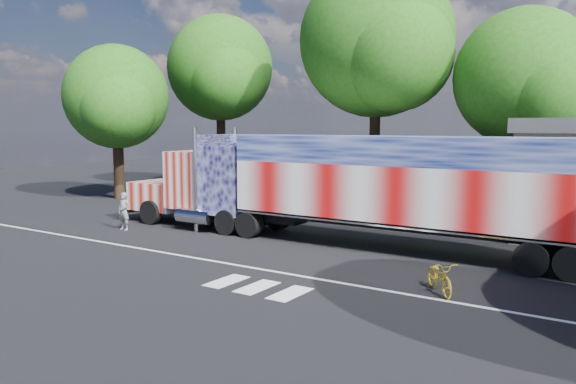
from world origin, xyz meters
The scene contains 10 objects.
ground centered at (0.00, 0.00, 0.00)m, with size 100.00×100.00×0.00m, color black.
lane_markings centered at (1.71, -3.77, 0.01)m, with size 30.00×2.67×0.01m.
semi_truck centered at (3.21, 2.40, 2.48)m, with size 22.60×3.57×4.82m.
coach_bus centered at (-1.05, 10.24, 1.97)m, with size 13.09×3.05×3.81m.
woman centered at (-6.93, -0.57, 0.89)m, with size 0.65×0.43×1.78m, color slate.
bicycle centered at (8.82, -2.32, 0.49)m, with size 0.65×1.85×0.97m, color gold.
tree_ne_a centered at (7.41, 16.65, 7.61)m, with size 8.37×7.97×11.65m.
tree_n_mid centered at (-1.66, 16.22, 10.39)m, with size 10.54×10.04×15.48m.
tree_w_a centered at (-16.31, 7.11, 6.78)m, with size 7.23×6.89×10.28m.
tree_nw_a centered at (-14.93, 16.21, 9.35)m, with size 8.61×8.20×13.52m.
Camera 1 is at (13.91, -18.16, 4.86)m, focal length 35.00 mm.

